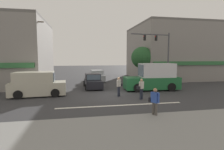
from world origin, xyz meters
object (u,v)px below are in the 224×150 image
van_crossing_rightbound (37,85)px  sedan_crossing_leftbound (93,81)px  pedestrian_foreground_with_bag (155,101)px  sedan_waiting_far (97,76)px  pedestrian_far_side (119,85)px  street_tree (142,58)px  utility_pole_near_left (38,53)px  traffic_light_mast (161,50)px  box_truck_parked_curbside (153,78)px  pedestrian_mid_crossing (141,88)px

van_crossing_rightbound → sedan_crossing_leftbound: 6.05m
pedestrian_foreground_with_bag → sedan_waiting_far: bearing=96.0°
sedan_waiting_far → pedestrian_far_side: (0.94, -10.18, 0.24)m
street_tree → utility_pole_near_left: 12.97m
traffic_light_mast → van_crossing_rightbound: traffic_light_mast is taller
van_crossing_rightbound → box_truck_parked_curbside: bearing=4.5°
pedestrian_mid_crossing → pedestrian_far_side: (-1.49, 1.46, 0.00)m
traffic_light_mast → pedestrian_mid_crossing: (-4.53, -5.91, -3.22)m
traffic_light_mast → van_crossing_rightbound: 13.72m
street_tree → traffic_light_mast: traffic_light_mast is taller
van_crossing_rightbound → pedestrian_far_side: van_crossing_rightbound is taller
street_tree → sedan_waiting_far: 6.86m
sedan_waiting_far → traffic_light_mast: bearing=-39.4°
pedestrian_mid_crossing → pedestrian_far_side: same height
street_tree → pedestrian_mid_crossing: size_ratio=2.88×
traffic_light_mast → pedestrian_far_side: (-6.02, -4.46, -3.22)m
box_truck_parked_curbside → pedestrian_far_side: bearing=-151.4°
box_truck_parked_curbside → pedestrian_mid_crossing: 4.60m
pedestrian_mid_crossing → pedestrian_foreground_with_bag: bearing=-100.2°
pedestrian_mid_crossing → traffic_light_mast: bearing=52.5°
box_truck_parked_curbside → pedestrian_mid_crossing: (-2.68, -3.73, -0.30)m
box_truck_parked_curbside → pedestrian_far_side: (-4.17, -2.28, -0.30)m
sedan_waiting_far → sedan_crossing_leftbound: 5.58m
box_truck_parked_curbside → pedestrian_mid_crossing: bearing=-125.7°
pedestrian_foreground_with_bag → pedestrian_far_side: same height
sedan_waiting_far → van_crossing_rightbound: (-6.04, -8.78, 0.29)m
sedan_waiting_far → pedestrian_foreground_with_bag: (1.67, -15.86, 0.24)m
pedestrian_foreground_with_bag → pedestrian_mid_crossing: size_ratio=1.00×
sedan_waiting_far → van_crossing_rightbound: van_crossing_rightbound is taller
box_truck_parked_curbside → sedan_crossing_leftbound: 6.56m
pedestrian_foreground_with_bag → utility_pole_near_left: bearing=129.4°
utility_pole_near_left → street_tree: bearing=16.0°
box_truck_parked_curbside → pedestrian_foreground_with_bag: bearing=-113.4°
box_truck_parked_curbside → sedan_waiting_far: bearing=122.9°
street_tree → van_crossing_rightbound: bearing=-151.5°
utility_pole_near_left → box_truck_parked_curbside: (11.65, -2.04, -2.55)m
pedestrian_foreground_with_bag → pedestrian_mid_crossing: bearing=79.8°
pedestrian_mid_crossing → utility_pole_near_left: bearing=147.2°
traffic_light_mast → van_crossing_rightbound: size_ratio=1.31×
sedan_crossing_leftbound → pedestrian_far_side: pedestrian_far_side is taller
street_tree → pedestrian_far_side: street_tree is taller
sedan_waiting_far → van_crossing_rightbound: 10.66m
traffic_light_mast → pedestrian_foreground_with_bag: (-5.29, -10.14, -3.22)m
street_tree → sedan_crossing_leftbound: 8.04m
traffic_light_mast → van_crossing_rightbound: bearing=-166.8°
utility_pole_near_left → box_truck_parked_curbside: utility_pole_near_left is taller
van_crossing_rightbound → pedestrian_far_side: 7.11m
van_crossing_rightbound → pedestrian_far_side: size_ratio=2.83×
box_truck_parked_curbside → sedan_waiting_far: box_truck_parked_curbside is taller
street_tree → utility_pole_near_left: size_ratio=0.66×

